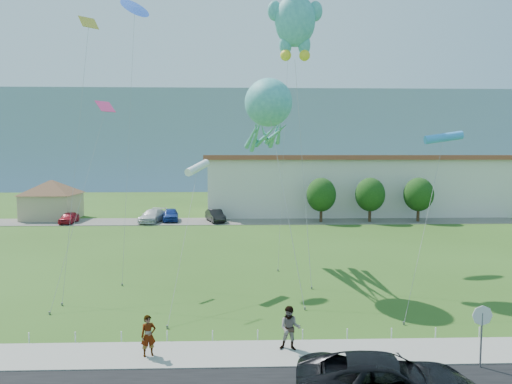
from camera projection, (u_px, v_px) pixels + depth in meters
ground at (236, 330)px, 21.49m from camera, size 160.00×160.00×0.00m
sidewalk at (235, 354)px, 18.75m from camera, size 80.00×2.50×0.10m
parking_strip at (239, 221)px, 56.35m from camera, size 70.00×6.00×0.06m
hill_ridge at (240, 141)px, 140.01m from camera, size 160.00×50.00×25.00m
pavilion at (52, 196)px, 58.33m from camera, size 9.20×9.20×5.00m
warehouse at (419, 183)px, 65.82m from camera, size 61.00×15.00×8.20m
stop_sign at (482, 321)px, 17.45m from camera, size 0.80×0.07×2.50m
rope_fence at (235, 335)px, 20.17m from camera, size 26.05×0.05×0.50m
tree_near at (321, 195)px, 55.40m from camera, size 3.60×3.60×5.47m
tree_mid at (370, 195)px, 55.59m from camera, size 3.60×3.60×5.47m
tree_far at (419, 194)px, 55.79m from camera, size 3.60×3.60×5.47m
suv at (389, 384)px, 14.64m from camera, size 6.32×3.65×1.66m
pedestrian_left at (148, 336)px, 18.43m from camera, size 0.71×0.60×1.67m
pedestrian_right at (290, 328)px, 18.98m from camera, size 1.01×0.85×1.85m
parked_car_red at (69, 218)px, 54.70m from camera, size 1.67×3.90×1.31m
parked_car_white at (153, 216)px, 55.47m from camera, size 3.08×5.57×1.53m
parked_car_blue at (171, 215)px, 56.40m from camera, size 2.42×4.78×1.56m
parked_car_black at (215, 216)px, 55.75m from camera, size 2.87×4.78×1.49m
octopus_kite at (267, 117)px, 30.56m from camera, size 3.19×13.34×13.09m
teddy_bear_kite at (295, 14)px, 31.83m from camera, size 3.86×6.63×20.96m
small_kite_yellow at (85, 56)px, 29.30m from camera, size 1.29×7.18×17.36m
small_kite_white at (197, 169)px, 28.88m from camera, size 1.05×9.08×7.86m
small_kite_blue at (134, 14)px, 33.90m from camera, size 1.80×7.65×19.88m
small_kite_cyan at (443, 139)px, 26.80m from camera, size 4.36×6.55×9.69m
small_kite_orange at (289, 31)px, 38.86m from camera, size 2.52×9.03×19.95m
small_kite_pink at (100, 126)px, 29.81m from camera, size 1.47×8.78×11.91m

